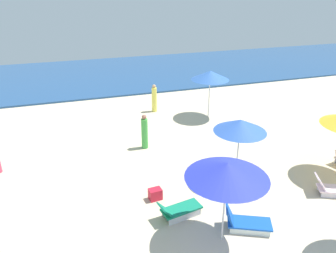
{
  "coord_description": "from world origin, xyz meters",
  "views": [
    {
      "loc": [
        -3.53,
        -2.62,
        7.03
      ],
      "look_at": [
        0.4,
        9.63,
        1.34
      ],
      "focal_mm": 35.03,
      "sensor_mm": 36.0,
      "label": 1
    }
  ],
  "objects_px": {
    "umbrella_3": "(227,170)",
    "lounge_chair_3_0": "(179,210)",
    "umbrella_6": "(210,75)",
    "cooler_box_1": "(155,194)",
    "lounge_chair_3_1": "(246,222)",
    "lounge_chair_1_0": "(334,189)",
    "umbrella_4": "(240,126)",
    "beachgoer_1": "(154,99)",
    "beachgoer_0": "(145,132)"
  },
  "relations": [
    {
      "from": "cooler_box_1",
      "to": "beachgoer_1",
      "type": "bearing_deg",
      "value": 68.19
    },
    {
      "from": "umbrella_3",
      "to": "beachgoer_0",
      "type": "bearing_deg",
      "value": 96.37
    },
    {
      "from": "umbrella_4",
      "to": "beachgoer_0",
      "type": "relative_size",
      "value": 1.54
    },
    {
      "from": "lounge_chair_3_0",
      "to": "lounge_chair_3_1",
      "type": "xyz_separation_m",
      "value": [
        1.77,
        -1.17,
        -0.01
      ]
    },
    {
      "from": "lounge_chair_3_0",
      "to": "lounge_chair_3_1",
      "type": "relative_size",
      "value": 0.98
    },
    {
      "from": "umbrella_6",
      "to": "cooler_box_1",
      "type": "relative_size",
      "value": 6.04
    },
    {
      "from": "lounge_chair_3_1",
      "to": "cooler_box_1",
      "type": "distance_m",
      "value": 3.23
    },
    {
      "from": "cooler_box_1",
      "to": "lounge_chair_1_0",
      "type": "bearing_deg",
      "value": -21.78
    },
    {
      "from": "umbrella_6",
      "to": "lounge_chair_3_1",
      "type": "bearing_deg",
      "value": -107.1
    },
    {
      "from": "lounge_chair_3_1",
      "to": "umbrella_4",
      "type": "height_order",
      "value": "umbrella_4"
    },
    {
      "from": "umbrella_6",
      "to": "beachgoer_0",
      "type": "xyz_separation_m",
      "value": [
        -4.35,
        -2.59,
        -1.64
      ]
    },
    {
      "from": "lounge_chair_1_0",
      "to": "umbrella_4",
      "type": "relative_size",
      "value": 0.62
    },
    {
      "from": "lounge_chair_3_0",
      "to": "umbrella_6",
      "type": "distance_m",
      "value": 9.15
    },
    {
      "from": "umbrella_4",
      "to": "beachgoer_0",
      "type": "height_order",
      "value": "umbrella_4"
    },
    {
      "from": "lounge_chair_3_0",
      "to": "cooler_box_1",
      "type": "xyz_separation_m",
      "value": [
        -0.47,
        1.15,
        -0.06
      ]
    },
    {
      "from": "umbrella_4",
      "to": "beachgoer_1",
      "type": "relative_size",
      "value": 1.54
    },
    {
      "from": "beachgoer_1",
      "to": "cooler_box_1",
      "type": "distance_m",
      "value": 8.61
    },
    {
      "from": "umbrella_3",
      "to": "beachgoer_1",
      "type": "xyz_separation_m",
      "value": [
        0.96,
        10.8,
        -1.61
      ]
    },
    {
      "from": "umbrella_3",
      "to": "lounge_chair_3_1",
      "type": "xyz_separation_m",
      "value": [
        0.91,
        0.19,
        -2.13
      ]
    },
    {
      "from": "umbrella_3",
      "to": "umbrella_4",
      "type": "bearing_deg",
      "value": 54.75
    },
    {
      "from": "lounge_chair_3_0",
      "to": "cooler_box_1",
      "type": "height_order",
      "value": "lounge_chair_3_0"
    },
    {
      "from": "beachgoer_0",
      "to": "lounge_chair_3_0",
      "type": "bearing_deg",
      "value": 156.46
    },
    {
      "from": "umbrella_4",
      "to": "lounge_chair_3_1",
      "type": "bearing_deg",
      "value": -112.15
    },
    {
      "from": "lounge_chair_1_0",
      "to": "cooler_box_1",
      "type": "height_order",
      "value": "lounge_chair_1_0"
    },
    {
      "from": "beachgoer_0",
      "to": "umbrella_3",
      "type": "bearing_deg",
      "value": 164.43
    },
    {
      "from": "beachgoer_0",
      "to": "beachgoer_1",
      "type": "relative_size",
      "value": 1.0
    },
    {
      "from": "umbrella_6",
      "to": "cooler_box_1",
      "type": "bearing_deg",
      "value": -127.28
    },
    {
      "from": "beachgoer_1",
      "to": "umbrella_6",
      "type": "bearing_deg",
      "value": 115.84
    },
    {
      "from": "umbrella_6",
      "to": "beachgoer_1",
      "type": "bearing_deg",
      "value": 146.6
    },
    {
      "from": "umbrella_4",
      "to": "beachgoer_1",
      "type": "xyz_separation_m",
      "value": [
        -1.0,
        8.03,
        -1.51
      ]
    },
    {
      "from": "beachgoer_1",
      "to": "cooler_box_1",
      "type": "relative_size",
      "value": 3.73
    },
    {
      "from": "lounge_chair_1_0",
      "to": "umbrella_3",
      "type": "bearing_deg",
      "value": 125.39
    },
    {
      "from": "lounge_chair_3_0",
      "to": "lounge_chair_1_0",
      "type": "bearing_deg",
      "value": -105.81
    },
    {
      "from": "umbrella_4",
      "to": "lounge_chair_3_0",
      "type": "bearing_deg",
      "value": -153.47
    },
    {
      "from": "lounge_chair_3_1",
      "to": "beachgoer_0",
      "type": "relative_size",
      "value": 0.94
    },
    {
      "from": "lounge_chair_1_0",
      "to": "lounge_chair_3_0",
      "type": "xyz_separation_m",
      "value": [
        -5.7,
        0.55,
        0.02
      ]
    },
    {
      "from": "lounge_chair_1_0",
      "to": "beachgoer_0",
      "type": "relative_size",
      "value": 0.96
    },
    {
      "from": "beachgoer_0",
      "to": "cooler_box_1",
      "type": "height_order",
      "value": "beachgoer_0"
    },
    {
      "from": "lounge_chair_3_1",
      "to": "beachgoer_1",
      "type": "xyz_separation_m",
      "value": [
        0.05,
        10.61,
        0.52
      ]
    },
    {
      "from": "lounge_chair_3_0",
      "to": "umbrella_4",
      "type": "bearing_deg",
      "value": -73.77
    },
    {
      "from": "umbrella_6",
      "to": "cooler_box_1",
      "type": "distance_m",
      "value": 8.49
    },
    {
      "from": "umbrella_6",
      "to": "cooler_box_1",
      "type": "height_order",
      "value": "umbrella_6"
    },
    {
      "from": "lounge_chair_3_1",
      "to": "cooler_box_1",
      "type": "relative_size",
      "value": 3.5
    },
    {
      "from": "lounge_chair_3_0",
      "to": "lounge_chair_3_1",
      "type": "bearing_deg",
      "value": -133.87
    },
    {
      "from": "lounge_chair_3_1",
      "to": "umbrella_6",
      "type": "height_order",
      "value": "umbrella_6"
    },
    {
      "from": "umbrella_6",
      "to": "cooler_box_1",
      "type": "xyz_separation_m",
      "value": [
        -4.96,
        -6.52,
        -2.21
      ]
    },
    {
      "from": "umbrella_6",
      "to": "umbrella_3",
      "type": "bearing_deg",
      "value": -111.88
    },
    {
      "from": "umbrella_3",
      "to": "beachgoer_0",
      "type": "xyz_separation_m",
      "value": [
        -0.72,
        6.44,
        -1.61
      ]
    },
    {
      "from": "umbrella_3",
      "to": "lounge_chair_3_0",
      "type": "relative_size",
      "value": 1.73
    },
    {
      "from": "lounge_chair_1_0",
      "to": "lounge_chair_3_1",
      "type": "bearing_deg",
      "value": 124.87
    }
  ]
}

